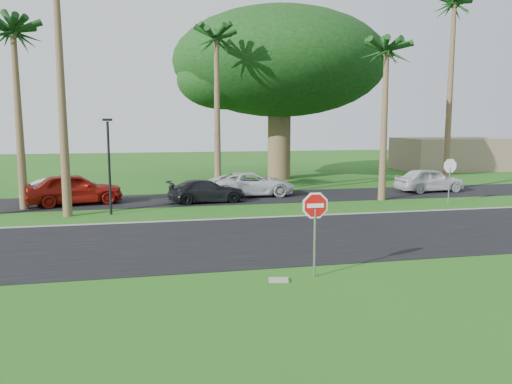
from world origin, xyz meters
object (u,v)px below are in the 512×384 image
object	(u,v)px
car_red	(75,189)
car_pickup	(430,180)
stop_sign_near	(315,217)
car_dark	(206,191)
stop_sign_far	(450,172)
car_minivan	(252,184)
car_silver	(60,191)

from	to	relation	value
car_red	car_pickup	distance (m)	21.70
stop_sign_near	car_dark	bearing A→B (deg)	96.12
stop_sign_far	stop_sign_near	bearing A→B (deg)	43.73
car_red	car_dark	xyz separation A→B (m)	(7.11, -0.75, -0.23)
stop_sign_far	car_minivan	size ratio (longest dim) A/B	0.50
stop_sign_far	car_red	distance (m)	20.54
car_silver	car_dark	distance (m)	8.16
car_silver	car_dark	size ratio (longest dim) A/B	0.94
stop_sign_far	car_silver	xyz separation A→B (m)	(-21.03, 4.83, -1.10)
stop_sign_far	car_pickup	size ratio (longest dim) A/B	0.59
car_silver	car_dark	bearing A→B (deg)	-111.06
car_dark	car_pickup	distance (m)	14.64
car_red	car_minivan	bearing A→B (deg)	-97.07
car_red	car_silver	bearing A→B (deg)	32.58
stop_sign_near	car_silver	distance (m)	18.51
car_silver	car_pickup	bearing A→B (deg)	-100.46
stop_sign_near	car_pickup	bearing A→B (deg)	49.93
car_silver	car_red	size ratio (longest dim) A/B	0.81
stop_sign_far	car_silver	size ratio (longest dim) A/B	0.64
stop_sign_far	car_silver	world-z (taller)	stop_sign_far
car_minivan	car_pickup	distance (m)	11.62
car_red	car_pickup	bearing A→B (deg)	-101.95
stop_sign_near	car_pickup	distance (m)	20.30
car_silver	car_minivan	world-z (taller)	car_minivan
car_dark	car_pickup	xyz separation A→B (m)	(14.58, 1.30, 0.13)
car_silver	car_minivan	bearing A→B (deg)	-98.33
car_dark	car_pickup	size ratio (longest dim) A/B	0.97
stop_sign_near	car_silver	xyz separation A→B (m)	(-9.53, 15.83, -1.10)
stop_sign_far	car_dark	world-z (taller)	stop_sign_far
stop_sign_near	car_minivan	distance (m)	16.18
car_pickup	stop_sign_far	bearing A→B (deg)	156.96
stop_sign_far	car_minivan	world-z (taller)	stop_sign_far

